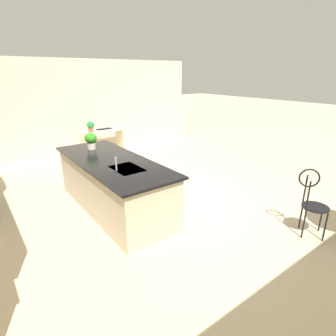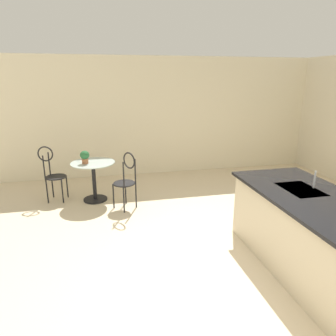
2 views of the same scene
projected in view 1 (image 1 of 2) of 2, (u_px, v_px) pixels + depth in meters
ground_plane at (162, 201)px, 5.18m from camera, size 40.00×40.00×0.00m
wall_right at (77, 108)px, 7.95m from camera, size 0.12×7.80×2.70m
kitchen_island at (113, 184)px, 4.77m from camera, size 2.80×1.06×0.92m
chair_by_island at (312, 200)px, 3.96m from camera, size 0.53×0.53×1.04m
sink_faucet at (116, 164)px, 4.07m from camera, size 0.02×0.02×0.22m
writing_desk at (102, 138)px, 8.01m from camera, size 0.60×1.20×0.74m
keyboard at (104, 129)px, 8.00m from camera, size 0.16×0.44×0.03m
potted_plant_counter_far at (91, 140)px, 5.20m from camera, size 0.23×0.23×0.32m
potted_plant_on_desk at (91, 126)px, 7.58m from camera, size 0.21×0.21×0.29m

